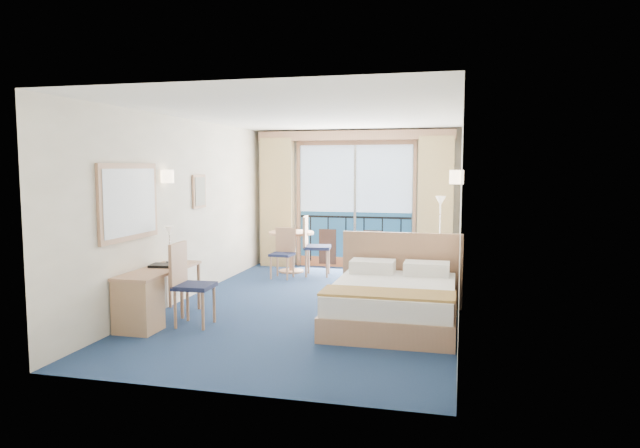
{
  "coord_description": "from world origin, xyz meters",
  "views": [
    {
      "loc": [
        1.98,
        -7.75,
        1.98
      ],
      "look_at": [
        0.03,
        0.2,
        1.16
      ],
      "focal_mm": 32.0,
      "sensor_mm": 36.0,
      "label": 1
    }
  ],
  "objects_px": {
    "floor_lamp": "(440,216)",
    "desk": "(143,299)",
    "nightstand": "(442,281)",
    "desk_chair": "(188,279)",
    "armchair": "(429,264)",
    "round_table": "(291,241)",
    "table_chair_b": "(284,250)",
    "table_chair_a": "(312,242)",
    "bed": "(394,301)"
  },
  "relations": [
    {
      "from": "bed",
      "to": "armchair",
      "type": "relative_size",
      "value": 2.69
    },
    {
      "from": "nightstand",
      "to": "table_chair_a",
      "type": "xyz_separation_m",
      "value": [
        -2.37,
        1.43,
        0.33
      ]
    },
    {
      "from": "floor_lamp",
      "to": "round_table",
      "type": "bearing_deg",
      "value": -177.77
    },
    {
      "from": "armchair",
      "to": "table_chair_b",
      "type": "xyz_separation_m",
      "value": [
        -2.56,
        -0.02,
        0.16
      ]
    },
    {
      "from": "floor_lamp",
      "to": "round_table",
      "type": "distance_m",
      "value": 2.79
    },
    {
      "from": "round_table",
      "to": "table_chair_a",
      "type": "xyz_separation_m",
      "value": [
        0.47,
        -0.25,
        0.03
      ]
    },
    {
      "from": "floor_lamp",
      "to": "table_chair_a",
      "type": "height_order",
      "value": "floor_lamp"
    },
    {
      "from": "nightstand",
      "to": "table_chair_b",
      "type": "height_order",
      "value": "table_chair_b"
    },
    {
      "from": "floor_lamp",
      "to": "desk",
      "type": "distance_m",
      "value": 5.46
    },
    {
      "from": "floor_lamp",
      "to": "table_chair_b",
      "type": "relative_size",
      "value": 1.64
    },
    {
      "from": "desk",
      "to": "table_chair_b",
      "type": "bearing_deg",
      "value": 79.18
    },
    {
      "from": "desk_chair",
      "to": "round_table",
      "type": "xyz_separation_m",
      "value": [
        0.21,
        3.81,
        -0.01
      ]
    },
    {
      "from": "table_chair_b",
      "to": "nightstand",
      "type": "bearing_deg",
      "value": -17.78
    },
    {
      "from": "table_chair_a",
      "to": "round_table",
      "type": "bearing_deg",
      "value": 53.86
    },
    {
      "from": "floor_lamp",
      "to": "desk",
      "type": "height_order",
      "value": "floor_lamp"
    },
    {
      "from": "armchair",
      "to": "table_chair_b",
      "type": "relative_size",
      "value": 0.84
    },
    {
      "from": "desk_chair",
      "to": "nightstand",
      "type": "bearing_deg",
      "value": -57.69
    },
    {
      "from": "desk",
      "to": "desk_chair",
      "type": "relative_size",
      "value": 1.39
    },
    {
      "from": "desk",
      "to": "table_chair_b",
      "type": "xyz_separation_m",
      "value": [
        0.68,
        3.56,
        0.13
      ]
    },
    {
      "from": "table_chair_b",
      "to": "round_table",
      "type": "bearing_deg",
      "value": 96.21
    },
    {
      "from": "desk_chair",
      "to": "table_chair_b",
      "type": "xyz_separation_m",
      "value": [
        0.23,
        3.26,
        -0.08
      ]
    },
    {
      "from": "desk_chair",
      "to": "table_chair_b",
      "type": "height_order",
      "value": "desk_chair"
    },
    {
      "from": "bed",
      "to": "desk",
      "type": "bearing_deg",
      "value": -161.7
    },
    {
      "from": "round_table",
      "to": "table_chair_a",
      "type": "distance_m",
      "value": 0.54
    },
    {
      "from": "nightstand",
      "to": "armchair",
      "type": "height_order",
      "value": "armchair"
    },
    {
      "from": "bed",
      "to": "nightstand",
      "type": "xyz_separation_m",
      "value": [
        0.55,
        1.45,
        -0.01
      ]
    },
    {
      "from": "round_table",
      "to": "table_chair_b",
      "type": "distance_m",
      "value": 0.56
    },
    {
      "from": "bed",
      "to": "table_chair_a",
      "type": "bearing_deg",
      "value": 122.21
    },
    {
      "from": "nightstand",
      "to": "table_chair_b",
      "type": "relative_size",
      "value": 0.64
    },
    {
      "from": "round_table",
      "to": "floor_lamp",
      "type": "bearing_deg",
      "value": 2.23
    },
    {
      "from": "nightstand",
      "to": "armchair",
      "type": "xyz_separation_m",
      "value": [
        -0.26,
        1.16,
        0.05
      ]
    },
    {
      "from": "desk",
      "to": "desk_chair",
      "type": "bearing_deg",
      "value": 33.48
    },
    {
      "from": "bed",
      "to": "desk_chair",
      "type": "distance_m",
      "value": 2.61
    },
    {
      "from": "table_chair_a",
      "to": "table_chair_b",
      "type": "distance_m",
      "value": 0.56
    },
    {
      "from": "desk_chair",
      "to": "floor_lamp",
      "type": "bearing_deg",
      "value": -39.55
    },
    {
      "from": "bed",
      "to": "armchair",
      "type": "height_order",
      "value": "bed"
    },
    {
      "from": "floor_lamp",
      "to": "desk_chair",
      "type": "height_order",
      "value": "floor_lamp"
    },
    {
      "from": "nightstand",
      "to": "table_chair_b",
      "type": "bearing_deg",
      "value": 158.18
    },
    {
      "from": "desk_chair",
      "to": "desk",
      "type": "bearing_deg",
      "value": 120.9
    },
    {
      "from": "nightstand",
      "to": "table_chair_b",
      "type": "distance_m",
      "value": 3.05
    },
    {
      "from": "desk_chair",
      "to": "armchair",
      "type": "bearing_deg",
      "value": -42.94
    },
    {
      "from": "desk_chair",
      "to": "table_chair_a",
      "type": "xyz_separation_m",
      "value": [
        0.68,
        3.56,
        0.03
      ]
    },
    {
      "from": "desk_chair",
      "to": "table_chair_b",
      "type": "distance_m",
      "value": 3.27
    },
    {
      "from": "bed",
      "to": "round_table",
      "type": "xyz_separation_m",
      "value": [
        -2.29,
        3.13,
        0.28
      ]
    },
    {
      "from": "nightstand",
      "to": "desk_chair",
      "type": "height_order",
      "value": "desk_chair"
    },
    {
      "from": "floor_lamp",
      "to": "table_chair_a",
      "type": "bearing_deg",
      "value": -171.04
    },
    {
      "from": "table_chair_b",
      "to": "table_chair_a",
      "type": "bearing_deg",
      "value": 37.68
    },
    {
      "from": "armchair",
      "to": "round_table",
      "type": "xyz_separation_m",
      "value": [
        -2.58,
        0.53,
        0.24
      ]
    },
    {
      "from": "armchair",
      "to": "nightstand",
      "type": "bearing_deg",
      "value": 67.18
    },
    {
      "from": "bed",
      "to": "table_chair_b",
      "type": "bearing_deg",
      "value": 131.33
    }
  ]
}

